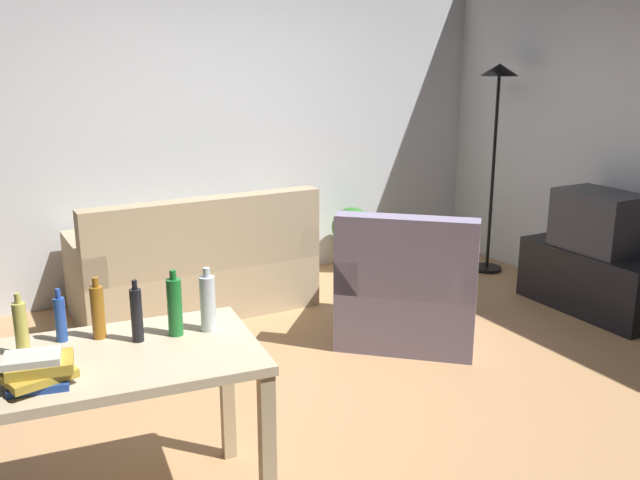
% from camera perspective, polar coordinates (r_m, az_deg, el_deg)
% --- Properties ---
extents(ground_plane, '(5.20, 4.40, 0.02)m').
position_cam_1_polar(ground_plane, '(4.33, 2.05, -11.46)').
color(ground_plane, tan).
extents(wall_rear, '(5.20, 0.10, 2.70)m').
position_cam_1_polar(wall_rear, '(5.90, -8.92, 9.34)').
color(wall_rear, silver).
rests_on(wall_rear, ground_plane).
extents(couch, '(1.74, 0.84, 0.92)m').
position_cam_1_polar(couch, '(5.42, -10.02, -2.50)').
color(couch, tan).
rests_on(couch, ground_plane).
extents(tv_stand, '(0.44, 1.10, 0.48)m').
position_cam_1_polar(tv_stand, '(5.73, 21.07, -3.04)').
color(tv_stand, black).
rests_on(tv_stand, ground_plane).
extents(tv, '(0.41, 0.60, 0.44)m').
position_cam_1_polar(tv, '(5.62, 21.54, 1.43)').
color(tv, '#2D2D33').
rests_on(tv, tv_stand).
extents(torchiere_lamp, '(0.32, 0.32, 1.81)m').
position_cam_1_polar(torchiere_lamp, '(6.29, 14.07, 10.01)').
color(torchiere_lamp, black).
rests_on(torchiere_lamp, ground_plane).
extents(desk, '(1.27, 0.83, 0.76)m').
position_cam_1_polar(desk, '(3.00, -16.67, -10.82)').
color(desk, '#C6B28E').
rests_on(desk, ground_plane).
extents(potted_plant, '(0.36, 0.36, 0.57)m').
position_cam_1_polar(potted_plant, '(6.32, 2.57, 0.49)').
color(potted_plant, brown).
rests_on(potted_plant, ground_plane).
extents(armchair, '(1.23, 1.23, 0.92)m').
position_cam_1_polar(armchair, '(4.87, 7.18, -4.28)').
color(armchair, gray).
rests_on(armchair, ground_plane).
extents(bottle_squat, '(0.05, 0.05, 0.26)m').
position_cam_1_polar(bottle_squat, '(3.02, -22.94, -6.58)').
color(bottle_squat, '#BCB24C').
rests_on(bottle_squat, desk).
extents(bottle_blue, '(0.05, 0.05, 0.23)m').
position_cam_1_polar(bottle_blue, '(3.12, -20.19, -5.96)').
color(bottle_blue, '#2347A3').
rests_on(bottle_blue, desk).
extents(bottle_amber, '(0.06, 0.06, 0.27)m').
position_cam_1_polar(bottle_amber, '(3.09, -17.46, -5.51)').
color(bottle_amber, '#9E6019').
rests_on(bottle_amber, desk).
extents(bottle_dark, '(0.05, 0.05, 0.27)m').
position_cam_1_polar(bottle_dark, '(3.02, -14.56, -5.82)').
color(bottle_dark, black).
rests_on(bottle_dark, desk).
extents(bottle_green, '(0.06, 0.06, 0.29)m').
position_cam_1_polar(bottle_green, '(3.04, -11.63, -5.25)').
color(bottle_green, '#1E722D').
rests_on(bottle_green, desk).
extents(bottle_clear, '(0.07, 0.07, 0.28)m').
position_cam_1_polar(bottle_clear, '(3.07, -9.03, -5.01)').
color(bottle_clear, silver).
rests_on(bottle_clear, desk).
extents(book_stack, '(0.27, 0.22, 0.12)m').
position_cam_1_polar(book_stack, '(2.76, -21.75, -9.70)').
color(book_stack, navy).
rests_on(book_stack, desk).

